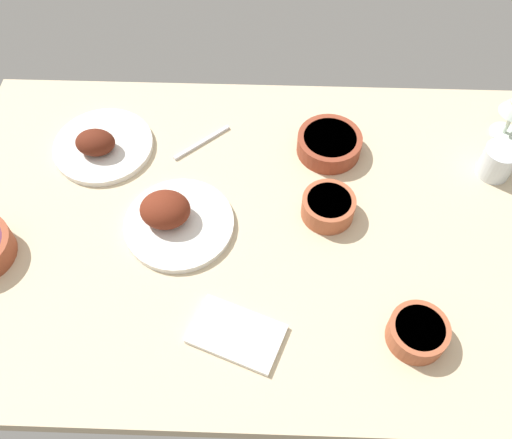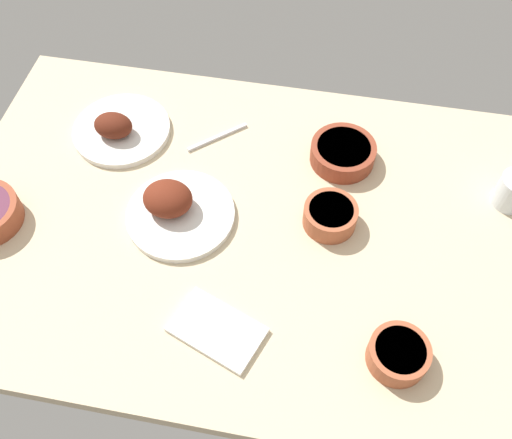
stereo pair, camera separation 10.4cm
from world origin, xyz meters
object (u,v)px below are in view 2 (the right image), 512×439
Objects in this scene: plate_center_main at (119,129)px; bowl_cream at (330,215)px; plate_near_viewer at (175,207)px; folded_napkin at (217,330)px; bowl_pasta at (398,354)px; fork_loose at (217,137)px; bowl_sauce at (343,152)px.

bowl_cream is (-54.37, 17.21, 1.00)cm from plate_center_main.
plate_near_viewer is at bearing 133.63° from plate_center_main.
plate_near_viewer reaches higher than folded_napkin.
plate_center_main is 2.07× the size of bowl_pasta.
folded_napkin reaches higher than fork_loose.
bowl_cream is at bearing 86.95° from bowl_sauce.
bowl_sauce is at bearing -72.55° from bowl_pasta.
bowl_sauce is (-1.01, -18.84, -0.22)cm from bowl_cream.
plate_near_viewer is at bearing -26.73° from bowl_pasta.
plate_center_main is at bearing -34.36° from fork_loose.
plate_near_viewer reaches higher than bowl_sauce.
bowl_sauce is at bearing -147.19° from plate_near_viewer.
bowl_sauce reaches higher than fork_loose.
plate_center_main is 84.43cm from bowl_pasta.
bowl_sauce is at bearing -93.05° from bowl_cream.
bowl_pasta is at bearing 91.85° from fork_loose.
bowl_pasta is 33.40cm from bowl_cream.
bowl_cream is at bearing 162.43° from plate_center_main.
bowl_cream is 0.72× the size of fork_loose.
plate_near_viewer is 34.47cm from bowl_cream.
bowl_sauce reaches higher than folded_napkin.
bowl_pasta is 0.70× the size of fork_loose.
plate_near_viewer is 1.57× the size of bowl_sauce.
bowl_pasta is at bearing 153.27° from plate_near_viewer.
plate_center_main reaches higher than bowl_sauce.
folded_napkin is at bearing 67.71° from bowl_sauce.
bowl_cream is 0.77× the size of bowl_sauce.
bowl_pasta is 50.41cm from bowl_sauce.
folded_napkin is at bearing 57.58° from bowl_cream.
fork_loose is at bearing -33.76° from bowl_cream.
bowl_pasta reaches higher than fork_loose.
bowl_cream is 0.67× the size of folded_napkin.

